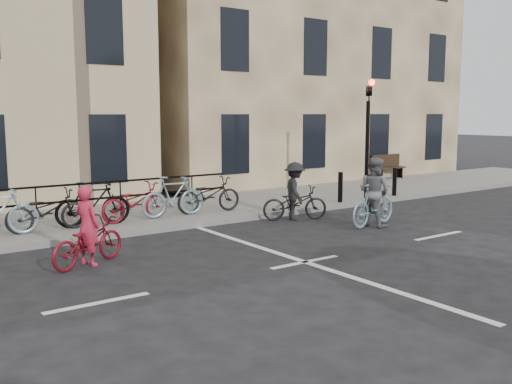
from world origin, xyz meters
TOP-DOWN VIEW (x-y plane):
  - ground at (0.00, 0.00)m, footprint 120.00×120.00m
  - sidewalk at (-4.00, 6.00)m, footprint 46.00×4.00m
  - building_east at (9.00, 13.00)m, footprint 14.00×10.00m
  - traffic_light at (6.20, 4.34)m, footprint 0.18×0.30m
  - bollard_east at (5.00, 4.25)m, footprint 0.14×0.14m
  - bollard_west at (7.40, 4.25)m, footprint 0.14×0.14m
  - bench at (11.00, 7.73)m, footprint 1.60×0.41m
  - parked_bikes at (-3.30, 5.04)m, footprint 10.40×1.23m
  - cyclist_pink at (-3.37, 2.18)m, footprint 1.75×1.21m
  - cyclist_grey at (3.66, 1.69)m, footprint 1.83×0.94m
  - cyclist_dark at (2.59, 3.45)m, footprint 1.80×1.25m

SIDE VIEW (x-z plane):
  - ground at x=0.00m, z-range 0.00..0.00m
  - sidewalk at x=-4.00m, z-range 0.00..0.15m
  - cyclist_pink at x=-3.37m, z-range -0.23..1.25m
  - cyclist_dark at x=2.59m, z-range -0.16..1.36m
  - bollard_east at x=5.00m, z-range 0.15..1.05m
  - bollard_west at x=7.40m, z-range 0.15..1.05m
  - parked_bikes at x=-3.30m, z-range 0.12..1.17m
  - bench at x=11.00m, z-range 0.19..1.16m
  - cyclist_grey at x=3.66m, z-range -0.16..1.55m
  - traffic_light at x=6.20m, z-range 0.50..4.40m
  - building_east at x=9.00m, z-range 0.15..12.15m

